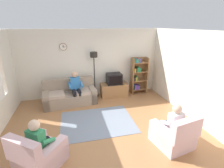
# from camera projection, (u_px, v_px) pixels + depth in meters

# --- Properties ---
(ground_plane) EXTENTS (12.00, 12.00, 0.00)m
(ground_plane) POSITION_uv_depth(u_px,v_px,m) (104.00, 129.00, 4.81)
(ground_plane) COLOR #9E6B42
(back_wall_assembly) EXTENTS (6.20, 0.17, 2.70)m
(back_wall_assembly) POSITION_uv_depth(u_px,v_px,m) (91.00, 63.00, 6.79)
(back_wall_assembly) COLOR silver
(back_wall_assembly) RESTS_ON ground_plane
(right_wall) EXTENTS (0.12, 5.80, 2.70)m
(right_wall) POSITION_uv_depth(u_px,v_px,m) (196.00, 77.00, 5.00)
(right_wall) COLOR silver
(right_wall) RESTS_ON ground_plane
(couch) EXTENTS (1.98, 1.06, 0.90)m
(couch) POSITION_uv_depth(u_px,v_px,m) (70.00, 95.00, 6.29)
(couch) COLOR gray
(couch) RESTS_ON ground_plane
(tv_stand) EXTENTS (1.10, 0.56, 0.53)m
(tv_stand) POSITION_uv_depth(u_px,v_px,m) (114.00, 90.00, 6.98)
(tv_stand) COLOR olive
(tv_stand) RESTS_ON ground_plane
(tv) EXTENTS (0.60, 0.49, 0.44)m
(tv) POSITION_uv_depth(u_px,v_px,m) (114.00, 79.00, 6.79)
(tv) COLOR black
(tv) RESTS_ON tv_stand
(bookshelf) EXTENTS (0.68, 0.36, 1.55)m
(bookshelf) POSITION_uv_depth(u_px,v_px,m) (138.00, 75.00, 7.10)
(bookshelf) COLOR olive
(bookshelf) RESTS_ON ground_plane
(floor_lamp) EXTENTS (0.28, 0.28, 1.85)m
(floor_lamp) POSITION_uv_depth(u_px,v_px,m) (94.00, 62.00, 6.49)
(floor_lamp) COLOR black
(floor_lamp) RESTS_ON ground_plane
(armchair_near_window) EXTENTS (1.17, 1.18, 0.90)m
(armchair_near_window) POSITION_uv_depth(u_px,v_px,m) (39.00, 155.00, 3.45)
(armchair_near_window) COLOR beige
(armchair_near_window) RESTS_ON ground_plane
(armchair_near_bookshelf) EXTENTS (0.95, 1.02, 0.90)m
(armchair_near_bookshelf) POSITION_uv_depth(u_px,v_px,m) (173.00, 135.00, 4.07)
(armchair_near_bookshelf) COLOR beige
(armchair_near_bookshelf) RESTS_ON ground_plane
(area_rug) EXTENTS (2.20, 1.70, 0.01)m
(area_rug) POSITION_uv_depth(u_px,v_px,m) (97.00, 122.00, 5.15)
(area_rug) COLOR slate
(area_rug) RESTS_ON ground_plane
(person_on_couch) EXTENTS (0.54, 0.56, 1.24)m
(person_on_couch) POSITION_uv_depth(u_px,v_px,m) (76.00, 86.00, 6.11)
(person_on_couch) COLOR #3372B2
(person_on_couch) RESTS_ON ground_plane
(person_in_left_armchair) EXTENTS (0.62, 0.64, 1.12)m
(person_in_left_armchair) POSITION_uv_depth(u_px,v_px,m) (40.00, 140.00, 3.42)
(person_in_left_armchair) COLOR #338C59
(person_in_left_armchair) RESTS_ON ground_plane
(person_in_right_armchair) EXTENTS (0.56, 0.59, 1.12)m
(person_in_right_armchair) POSITION_uv_depth(u_px,v_px,m) (172.00, 122.00, 4.04)
(person_in_right_armchair) COLOR silver
(person_in_right_armchair) RESTS_ON ground_plane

